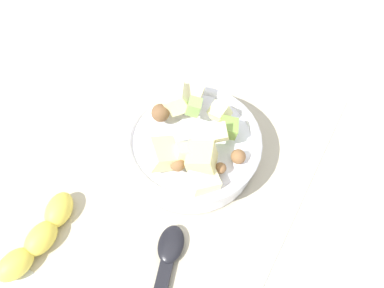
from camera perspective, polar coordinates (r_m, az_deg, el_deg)
ground_plane at (r=0.68m, az=0.04°, el=-3.34°), size 2.40×2.40×0.00m
placemat at (r=0.67m, az=0.04°, el=-3.22°), size 0.49×0.34×0.01m
salad_bowl at (r=0.65m, az=-0.02°, el=-0.24°), size 0.21×0.21×0.11m
serving_spoon at (r=0.60m, az=-3.89°, el=-17.47°), size 0.23×0.09×0.01m
banana_whole at (r=0.65m, az=-19.62°, el=-11.52°), size 0.15×0.05×0.04m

